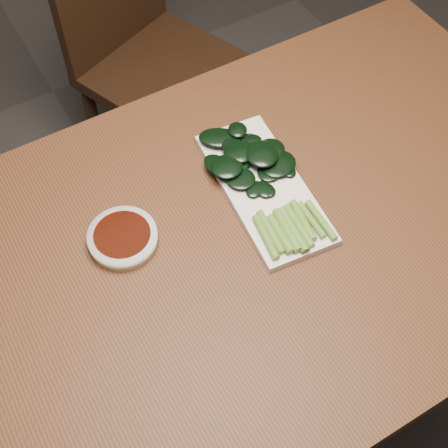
% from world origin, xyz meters
% --- Properties ---
extents(ground, '(6.00, 6.00, 0.00)m').
position_xyz_m(ground, '(0.00, 0.00, 0.00)').
color(ground, '#302E2E').
rests_on(ground, ground).
extents(table, '(1.40, 0.80, 0.75)m').
position_xyz_m(table, '(0.00, 0.00, 0.68)').
color(table, '#482714').
rests_on(table, ground).
extents(chair_far, '(0.51, 0.51, 0.89)m').
position_xyz_m(chair_far, '(0.20, 0.84, 0.49)').
color(chair_far, black).
rests_on(chair_far, ground).
extents(sauce_bowl, '(0.12, 0.12, 0.03)m').
position_xyz_m(sauce_bowl, '(-0.17, 0.10, 0.76)').
color(sauce_bowl, silver).
rests_on(sauce_bowl, table).
extents(serving_plate, '(0.17, 0.34, 0.01)m').
position_xyz_m(serving_plate, '(0.10, 0.07, 0.76)').
color(serving_plate, silver).
rests_on(serving_plate, table).
extents(gai_lan, '(0.17, 0.34, 0.03)m').
position_xyz_m(gai_lan, '(0.10, 0.09, 0.78)').
color(gai_lan, '#5B842D').
rests_on(gai_lan, serving_plate).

